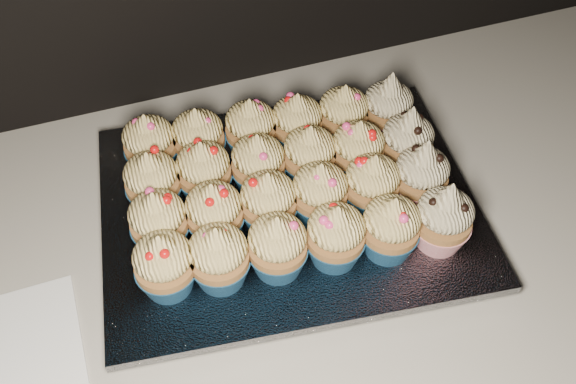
# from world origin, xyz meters

# --- Properties ---
(worktop) EXTENTS (2.44, 0.64, 0.04)m
(worktop) POSITION_xyz_m (0.00, 1.70, 0.88)
(worktop) COLOR beige
(worktop) RESTS_ON cabinet
(napkin) EXTENTS (0.15, 0.15, 0.00)m
(napkin) POSITION_xyz_m (-0.18, 1.65, 0.90)
(napkin) COLOR white
(napkin) RESTS_ON worktop
(baking_tray) EXTENTS (0.43, 0.35, 0.02)m
(baking_tray) POSITION_xyz_m (0.15, 1.73, 0.91)
(baking_tray) COLOR black
(baking_tray) RESTS_ON worktop
(foil_lining) EXTENTS (0.47, 0.38, 0.01)m
(foil_lining) POSITION_xyz_m (0.15, 1.73, 0.93)
(foil_lining) COLOR silver
(foil_lining) RESTS_ON baking_tray
(cupcake_0) EXTENTS (0.06, 0.06, 0.08)m
(cupcake_0) POSITION_xyz_m (-0.00, 1.66, 0.97)
(cupcake_0) COLOR navy
(cupcake_0) RESTS_ON foil_lining
(cupcake_1) EXTENTS (0.06, 0.06, 0.08)m
(cupcake_1) POSITION_xyz_m (0.05, 1.65, 0.97)
(cupcake_1) COLOR navy
(cupcake_1) RESTS_ON foil_lining
(cupcake_2) EXTENTS (0.06, 0.06, 0.08)m
(cupcake_2) POSITION_xyz_m (0.11, 1.64, 0.97)
(cupcake_2) COLOR navy
(cupcake_2) RESTS_ON foil_lining
(cupcake_3) EXTENTS (0.06, 0.06, 0.08)m
(cupcake_3) POSITION_xyz_m (0.17, 1.64, 0.97)
(cupcake_3) COLOR navy
(cupcake_3) RESTS_ON foil_lining
(cupcake_4) EXTENTS (0.06, 0.06, 0.08)m
(cupcake_4) POSITION_xyz_m (0.23, 1.63, 0.97)
(cupcake_4) COLOR navy
(cupcake_4) RESTS_ON foil_lining
(cupcake_5) EXTENTS (0.06, 0.06, 0.10)m
(cupcake_5) POSITION_xyz_m (0.29, 1.62, 0.97)
(cupcake_5) COLOR red
(cupcake_5) RESTS_ON foil_lining
(cupcake_6) EXTENTS (0.06, 0.06, 0.08)m
(cupcake_6) POSITION_xyz_m (0.00, 1.71, 0.97)
(cupcake_6) COLOR navy
(cupcake_6) RESTS_ON foil_lining
(cupcake_7) EXTENTS (0.06, 0.06, 0.08)m
(cupcake_7) POSITION_xyz_m (0.06, 1.71, 0.97)
(cupcake_7) COLOR navy
(cupcake_7) RESTS_ON foil_lining
(cupcake_8) EXTENTS (0.06, 0.06, 0.08)m
(cupcake_8) POSITION_xyz_m (0.12, 1.70, 0.97)
(cupcake_8) COLOR navy
(cupcake_8) RESTS_ON foil_lining
(cupcake_9) EXTENTS (0.06, 0.06, 0.08)m
(cupcake_9) POSITION_xyz_m (0.18, 1.70, 0.97)
(cupcake_9) COLOR navy
(cupcake_9) RESTS_ON foil_lining
(cupcake_10) EXTENTS (0.06, 0.06, 0.08)m
(cupcake_10) POSITION_xyz_m (0.24, 1.69, 0.97)
(cupcake_10) COLOR navy
(cupcake_10) RESTS_ON foil_lining
(cupcake_11) EXTENTS (0.06, 0.06, 0.10)m
(cupcake_11) POSITION_xyz_m (0.29, 1.68, 0.97)
(cupcake_11) COLOR red
(cupcake_11) RESTS_ON foil_lining
(cupcake_12) EXTENTS (0.06, 0.06, 0.08)m
(cupcake_12) POSITION_xyz_m (0.01, 1.77, 0.97)
(cupcake_12) COLOR navy
(cupcake_12) RESTS_ON foil_lining
(cupcake_13) EXTENTS (0.06, 0.06, 0.08)m
(cupcake_13) POSITION_xyz_m (0.07, 1.77, 0.97)
(cupcake_13) COLOR navy
(cupcake_13) RESTS_ON foil_lining
(cupcake_14) EXTENTS (0.06, 0.06, 0.08)m
(cupcake_14) POSITION_xyz_m (0.13, 1.76, 0.97)
(cupcake_14) COLOR navy
(cupcake_14) RESTS_ON foil_lining
(cupcake_15) EXTENTS (0.06, 0.06, 0.08)m
(cupcake_15) POSITION_xyz_m (0.19, 1.75, 0.97)
(cupcake_15) COLOR navy
(cupcake_15) RESTS_ON foil_lining
(cupcake_16) EXTENTS (0.06, 0.06, 0.08)m
(cupcake_16) POSITION_xyz_m (0.24, 1.74, 0.97)
(cupcake_16) COLOR navy
(cupcake_16) RESTS_ON foil_lining
(cupcake_17) EXTENTS (0.06, 0.06, 0.10)m
(cupcake_17) POSITION_xyz_m (0.30, 1.74, 0.97)
(cupcake_17) COLOR red
(cupcake_17) RESTS_ON foil_lining
(cupcake_18) EXTENTS (0.06, 0.06, 0.08)m
(cupcake_18) POSITION_xyz_m (0.02, 1.83, 0.97)
(cupcake_18) COLOR navy
(cupcake_18) RESTS_ON foil_lining
(cupcake_19) EXTENTS (0.06, 0.06, 0.08)m
(cupcake_19) POSITION_xyz_m (0.07, 1.82, 0.97)
(cupcake_19) COLOR navy
(cupcake_19) RESTS_ON foil_lining
(cupcake_20) EXTENTS (0.06, 0.06, 0.08)m
(cupcake_20) POSITION_xyz_m (0.14, 1.82, 0.97)
(cupcake_20) COLOR navy
(cupcake_20) RESTS_ON foil_lining
(cupcake_21) EXTENTS (0.06, 0.06, 0.08)m
(cupcake_21) POSITION_xyz_m (0.19, 1.81, 0.97)
(cupcake_21) COLOR navy
(cupcake_21) RESTS_ON foil_lining
(cupcake_22) EXTENTS (0.06, 0.06, 0.08)m
(cupcake_22) POSITION_xyz_m (0.25, 1.81, 0.97)
(cupcake_22) COLOR navy
(cupcake_22) RESTS_ON foil_lining
(cupcake_23) EXTENTS (0.06, 0.06, 0.10)m
(cupcake_23) POSITION_xyz_m (0.31, 1.80, 0.97)
(cupcake_23) COLOR red
(cupcake_23) RESTS_ON foil_lining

